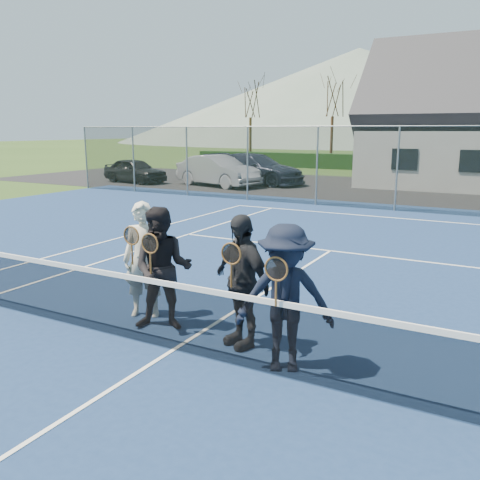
% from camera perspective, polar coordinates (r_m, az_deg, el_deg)
% --- Properties ---
extents(ground, '(220.00, 220.00, 0.00)m').
position_cam_1_polar(ground, '(25.52, 19.99, 5.08)').
color(ground, '#2B4719').
rests_on(ground, ground).
extents(court_surface, '(30.00, 30.00, 0.02)m').
position_cam_1_polar(court_surface, '(6.94, -7.48, -12.25)').
color(court_surface, navy).
rests_on(court_surface, ground).
extents(tarmac_carpark, '(40.00, 12.00, 0.01)m').
position_cam_1_polar(tarmac_carpark, '(26.40, 11.36, 5.81)').
color(tarmac_carpark, black).
rests_on(tarmac_carpark, ground).
extents(hedge_row, '(40.00, 1.20, 1.10)m').
position_cam_1_polar(hedge_row, '(37.34, 22.96, 7.77)').
color(hedge_row, black).
rests_on(hedge_row, ground).
extents(hill_west, '(110.00, 110.00, 18.00)m').
position_cam_1_polar(hill_west, '(104.30, 13.00, 15.37)').
color(hill_west, slate).
rests_on(hill_west, ground).
extents(car_a, '(4.12, 2.17, 1.34)m').
position_cam_1_polar(car_a, '(28.81, -11.72, 7.65)').
color(car_a, black).
rests_on(car_a, ground).
extents(car_b, '(5.08, 2.89, 1.58)m').
position_cam_1_polar(car_b, '(26.44, -2.51, 7.76)').
color(car_b, '#9B9DA4').
rests_on(car_b, ground).
extents(car_c, '(5.86, 3.00, 1.63)m').
position_cam_1_polar(car_c, '(27.45, 1.70, 7.98)').
color(car_c, black).
rests_on(car_c, ground).
extents(court_markings, '(11.03, 23.83, 0.01)m').
position_cam_1_polar(court_markings, '(6.93, -7.48, -12.14)').
color(court_markings, white).
rests_on(court_markings, court_surface).
extents(tennis_net, '(11.68, 0.08, 1.10)m').
position_cam_1_polar(tennis_net, '(6.74, -7.61, -8.16)').
color(tennis_net, slate).
rests_on(tennis_net, ground).
extents(perimeter_fence, '(30.07, 0.07, 3.02)m').
position_cam_1_polar(perimeter_fence, '(19.00, 17.23, 7.66)').
color(perimeter_fence, slate).
rests_on(perimeter_fence, ground).
extents(tree_a, '(3.20, 3.20, 7.77)m').
position_cam_1_polar(tree_a, '(43.00, 1.19, 16.19)').
color(tree_a, '#392814').
rests_on(tree_a, ground).
extents(tree_b, '(3.20, 3.20, 7.77)m').
position_cam_1_polar(tree_b, '(40.26, 10.44, 16.26)').
color(tree_b, '#3A2315').
rests_on(tree_b, ground).
extents(player_a, '(0.78, 0.66, 1.80)m').
position_cam_1_polar(player_a, '(7.95, -10.71, -2.20)').
color(player_a, silver).
rests_on(player_a, court_surface).
extents(player_b, '(1.08, 0.98, 1.80)m').
position_cam_1_polar(player_b, '(7.39, -8.66, -3.24)').
color(player_b, black).
rests_on(player_b, court_surface).
extents(player_c, '(1.14, 0.84, 1.80)m').
position_cam_1_polar(player_c, '(6.74, 0.15, -4.61)').
color(player_c, black).
rests_on(player_c, court_surface).
extents(player_d, '(1.33, 1.07, 1.80)m').
position_cam_1_polar(player_d, '(6.09, 5.10, -6.55)').
color(player_d, black).
rests_on(player_d, court_surface).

